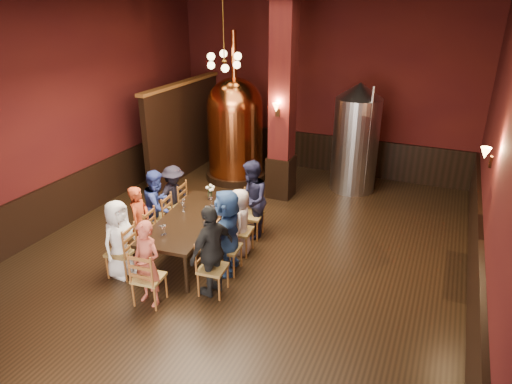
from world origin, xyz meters
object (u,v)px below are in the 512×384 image
at_px(dining_table, 190,221).
at_px(rose_vase, 210,190).
at_px(person_0, 119,239).
at_px(person_1, 140,222).
at_px(steel_vessel, 356,138).
at_px(person_2, 158,206).
at_px(copper_kettle, 235,128).

height_order(dining_table, rose_vase, rose_vase).
xyz_separation_m(person_0, person_1, (-0.07, 0.67, -0.01)).
bearing_deg(steel_vessel, person_1, -121.03).
relative_size(steel_vessel, rose_vase, 8.53).
distance_m(person_1, steel_vessel, 5.59).
bearing_deg(person_0, person_2, 12.59).
bearing_deg(rose_vase, person_1, -119.74).
relative_size(dining_table, rose_vase, 8.01).
distance_m(steel_vessel, rose_vase, 4.08).
distance_m(person_2, copper_kettle, 3.68).
height_order(person_1, person_2, person_2).
height_order(person_2, steel_vessel, steel_vessel).
bearing_deg(person_1, copper_kettle, -8.42).
bearing_deg(dining_table, person_2, 158.78).
xyz_separation_m(person_1, rose_vase, (0.74, 1.30, 0.26)).
xyz_separation_m(steel_vessel, rose_vase, (-2.12, -3.46, -0.37)).
xyz_separation_m(copper_kettle, rose_vase, (0.89, -2.98, -0.41)).
height_order(person_1, copper_kettle, copper_kettle).
xyz_separation_m(person_1, person_2, (-0.07, 0.66, 0.03)).
height_order(dining_table, person_2, person_2).
bearing_deg(steel_vessel, person_2, -125.54).
xyz_separation_m(person_0, rose_vase, (0.67, 1.97, 0.25)).
height_order(dining_table, steel_vessel, steel_vessel).
xyz_separation_m(dining_table, copper_kettle, (-0.95, 3.86, 0.68)).
height_order(person_0, person_2, person_2).
distance_m(person_0, copper_kettle, 4.99).
height_order(person_2, copper_kettle, copper_kettle).
distance_m(person_1, person_2, 0.66).
xyz_separation_m(person_0, person_2, (-0.14, 1.32, 0.03)).
relative_size(person_2, rose_vase, 4.70).
bearing_deg(steel_vessel, person_0, -117.25).
relative_size(person_1, steel_vessel, 0.52).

